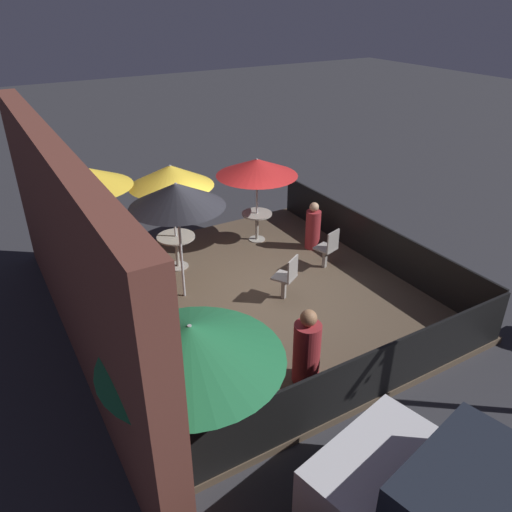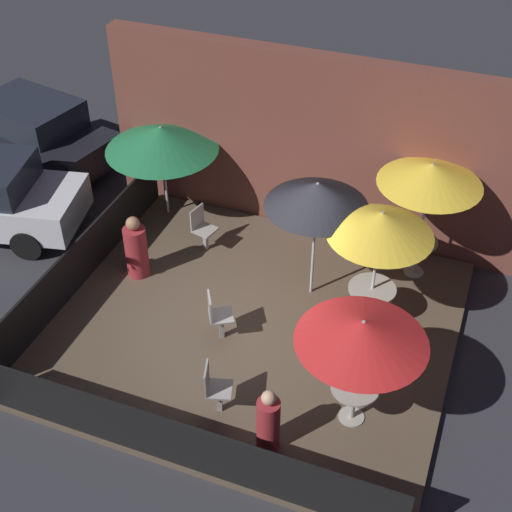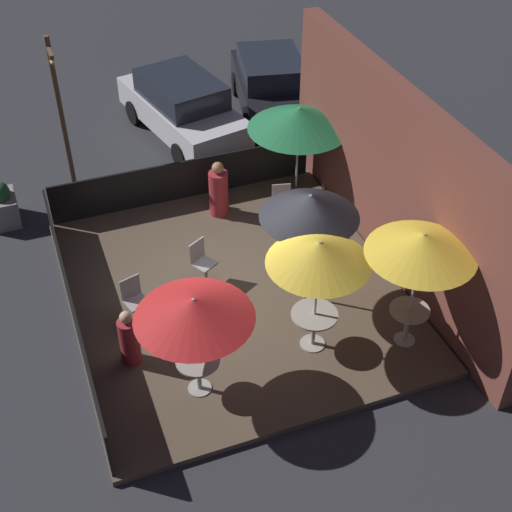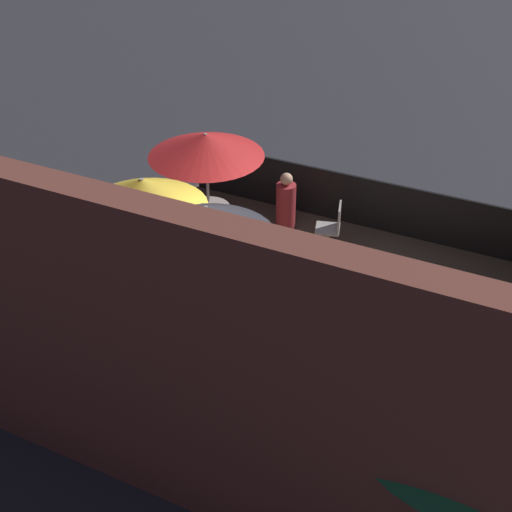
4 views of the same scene
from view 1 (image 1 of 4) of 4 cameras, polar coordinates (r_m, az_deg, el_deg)
The scene contains 18 objects.
ground_plane at distance 10.15m, azimuth -0.26°, elevation -5.07°, with size 60.00×60.00×0.00m, color #2D2D33.
patio_deck at distance 10.11m, azimuth -0.26°, elevation -4.79°, with size 6.88×6.20×0.12m.
building_wall at distance 8.25m, azimuth -20.68°, elevation -0.17°, with size 8.48×0.36×3.79m.
fence_front at distance 11.50m, azimuth 13.00°, elevation 1.80°, with size 6.68×0.05×0.95m.
fence_side_left at distance 7.64m, azimuth 13.04°, elevation -13.24°, with size 0.05×6.00×0.95m.
patio_umbrella_0 at distance 10.38m, azimuth -9.72°, elevation 9.03°, with size 1.75×1.75×2.33m.
patio_umbrella_1 at distance 11.60m, azimuth 0.11°, elevation 10.11°, with size 1.90×1.90×2.04m.
patio_umbrella_2 at distance 10.39m, azimuth -19.04°, elevation 8.50°, with size 1.85×1.85×2.41m.
patio_umbrella_3 at distance 5.99m, azimuth -7.47°, elevation -9.82°, with size 2.28×2.28×2.03m.
patio_umbrella_4 at distance 9.20m, azimuth -9.06°, elevation 6.88°, with size 1.79×1.79×2.39m.
dining_table_0 at distance 10.96m, azimuth -9.09°, elevation 1.51°, with size 0.83×0.83×0.75m.
dining_table_1 at distance 12.07m, azimuth 0.10°, elevation 4.25°, with size 0.73×0.73×0.71m.
dining_table_2 at distance 11.00m, azimuth -17.74°, elevation 0.56°, with size 0.70×0.70×0.76m.
patio_chair_0 at distance 10.91m, azimuth 8.24°, elevation 0.97°, with size 0.50×0.50×0.93m.
patio_chair_1 at distance 9.72m, azimuth 3.57°, elevation -2.32°, with size 0.55×0.55×0.95m.
patio_chair_2 at distance 7.92m, azimuth -4.71°, elevation -10.53°, with size 0.48×0.48×0.92m.
patron_0 at distance 7.79m, azimuth 5.82°, elevation -10.65°, with size 0.58×0.58×1.30m.
patron_1 at distance 11.78m, azimuth 6.53°, elevation 3.23°, with size 0.35×0.35×1.15m.
Camera 1 is at (-7.33, 4.27, 5.56)m, focal length 35.00 mm.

